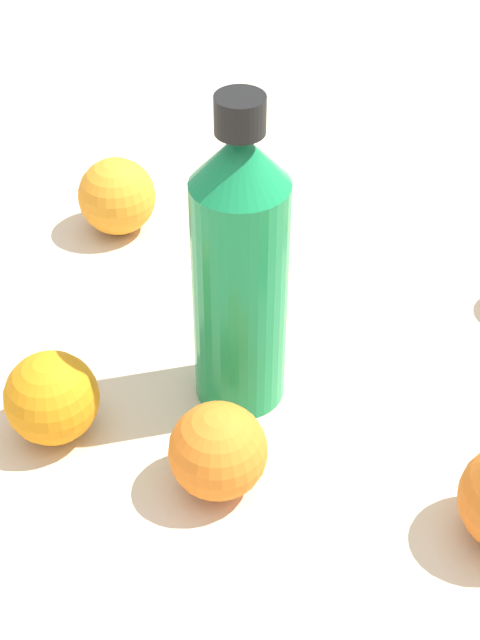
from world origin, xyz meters
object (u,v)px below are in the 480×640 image
water_bottle (240,271)px  orange_0 (218,451)px  orange_3 (52,398)px  orange_2 (117,196)px

water_bottle → orange_0: size_ratio=3.65×
water_bottle → orange_3: size_ratio=3.62×
water_bottle → orange_3: water_bottle is taller
orange_0 → orange_2: bearing=176.9°
orange_0 → orange_2: orange_2 is taller
water_bottle → orange_2: size_ratio=3.46×
orange_2 → water_bottle: bearing=7.1°
orange_0 → orange_3: 0.15m
orange_2 → orange_3: bearing=-25.6°
water_bottle → orange_3: 0.19m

